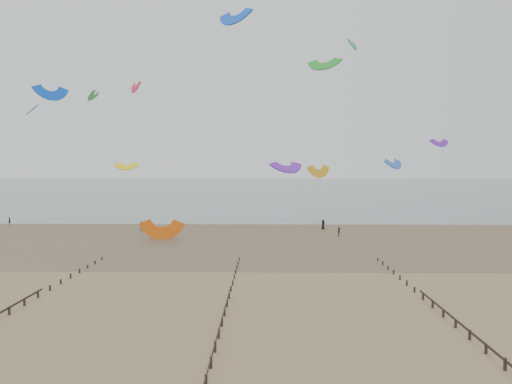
# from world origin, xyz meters

# --- Properties ---
(ground) EXTENTS (500.00, 500.00, 0.00)m
(ground) POSITION_xyz_m (0.00, 0.00, 0.00)
(ground) COLOR brown
(ground) RESTS_ON ground
(sea_and_shore) EXTENTS (500.00, 665.00, 0.03)m
(sea_and_shore) POSITION_xyz_m (-4.08, 34.40, 0.01)
(sea_and_shore) COLOR #475654
(sea_and_shore) RESTS_ON ground
(groynes) EXTENTS (72.16, 50.16, 1.00)m
(groynes) POSITION_xyz_m (4.00, -19.05, 0.47)
(groynes) COLOR black
(groynes) RESTS_ON ground
(kitesurfer_lead) EXTENTS (0.64, 0.53, 1.50)m
(kitesurfer_lead) POSITION_xyz_m (-45.54, 49.49, 0.75)
(kitesurfer_lead) COLOR black
(kitesurfer_lead) RESTS_ON ground
(kitesurfers) EXTENTS (141.58, 24.83, 1.89)m
(kitesurfers) POSITION_xyz_m (19.64, 46.68, 0.87)
(kitesurfers) COLOR black
(kitesurfers) RESTS_ON ground
(grounded_kite) EXTENTS (6.70, 5.36, 3.54)m
(grounded_kite) POSITION_xyz_m (-9.85, 30.02, 0.00)
(grounded_kite) COLOR #FF6210
(grounded_kite) RESTS_ON ground
(kites_airborne) EXTENTS (239.44, 111.18, 40.47)m
(kites_airborne) POSITION_xyz_m (-8.60, 94.05, 22.42)
(kites_airborne) COLOR green
(kites_airborne) RESTS_ON ground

